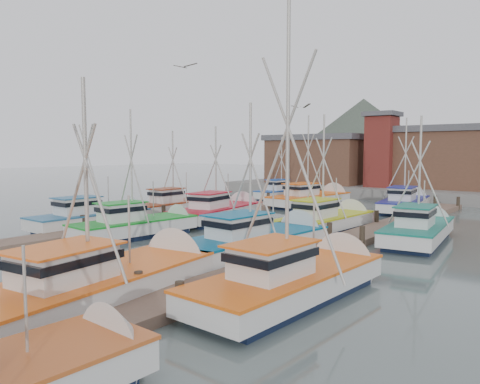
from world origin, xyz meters
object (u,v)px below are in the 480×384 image
Objects in this scene: lookout_tower at (381,149)px; boat_1 at (107,282)px; boat_8 at (221,211)px; boat_12 at (313,198)px; boat_4 at (142,226)px.

boat_1 is at bearing -81.04° from lookout_tower.
boat_12 is (0.72, 12.97, 0.01)m from boat_8.
boat_4 is at bearing -94.29° from boat_8.
lookout_tower reaches higher than boat_8.
lookout_tower is at bearing 85.98° from boat_12.
boat_1 is at bearing -40.40° from boat_4.
lookout_tower is at bearing 91.23° from boat_4.
boat_1 reaches higher than boat_8.
boat_4 is (-8.87, 8.99, 0.00)m from boat_1.
boat_1 is 1.24× the size of boat_4.
lookout_tower is at bearing 74.39° from boat_8.
boat_1 is 1.01× the size of boat_12.
boat_12 is (0.02, 21.42, 0.00)m from boat_4.
boat_8 is at bearing -96.62° from lookout_tower.
boat_1 is (6.67, -42.32, -4.87)m from lookout_tower.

